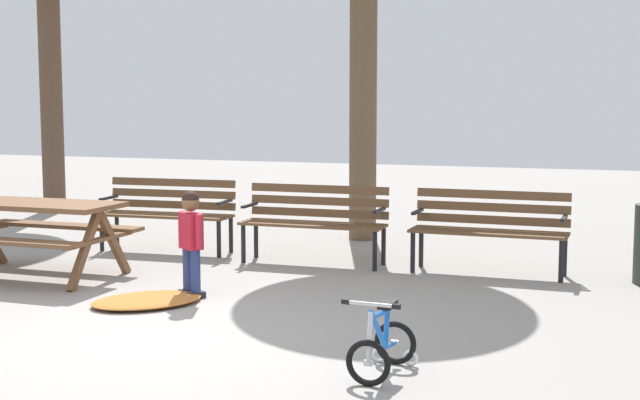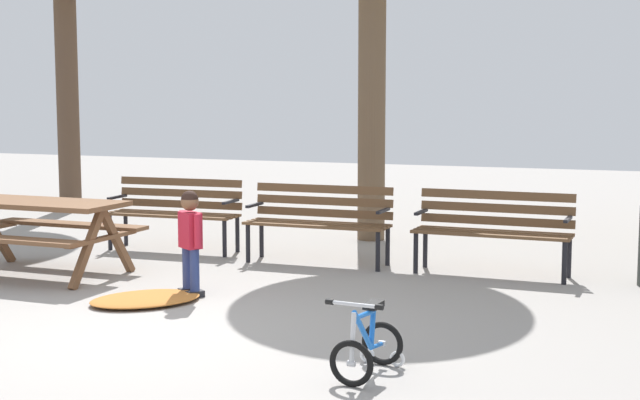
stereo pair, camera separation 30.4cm
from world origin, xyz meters
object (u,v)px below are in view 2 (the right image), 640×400
at_px(park_bench_right, 494,225).
at_px(kids_bicycle, 368,345).
at_px(picnic_table, 38,218).
at_px(park_bench_far_left, 176,208).
at_px(park_bench_left, 320,217).
at_px(child_standing, 190,235).

bearing_deg(park_bench_right, kids_bicycle, -91.24).
bearing_deg(park_bench_right, picnic_table, -157.75).
height_order(park_bench_far_left, park_bench_left, same).
bearing_deg(park_bench_left, kids_bicycle, -63.60).
xyz_separation_m(park_bench_far_left, kids_bicycle, (3.72, -3.81, -0.31)).
relative_size(park_bench_right, kids_bicycle, 2.77).
xyz_separation_m(child_standing, kids_bicycle, (2.28, -1.66, -0.37)).
distance_m(park_bench_far_left, park_bench_right, 3.81).
xyz_separation_m(picnic_table, park_bench_left, (2.42, 1.71, -0.08)).
bearing_deg(picnic_table, child_standing, -8.66).
distance_m(park_bench_far_left, kids_bicycle, 5.34).
relative_size(park_bench_right, child_standing, 1.65).
distance_m(park_bench_far_left, child_standing, 2.58).
distance_m(child_standing, kids_bicycle, 2.85).
bearing_deg(park_bench_far_left, park_bench_right, -1.14).
height_order(picnic_table, park_bench_far_left, park_bench_far_left).
bearing_deg(park_bench_left, child_standing, -103.01).
bearing_deg(park_bench_far_left, park_bench_left, -4.16).
distance_m(picnic_table, park_bench_right, 4.67).
relative_size(park_bench_left, kids_bicycle, 2.78).
xyz_separation_m(picnic_table, park_bench_far_left, (0.52, 1.85, -0.08)).
distance_m(park_bench_far_left, park_bench_left, 1.91).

